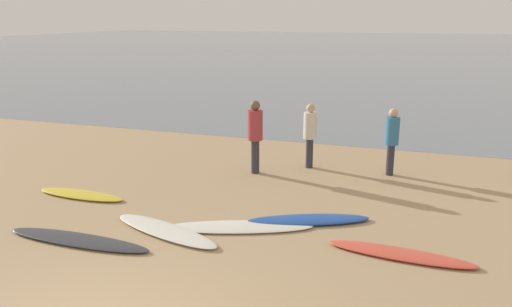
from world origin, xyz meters
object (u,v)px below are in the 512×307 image
surfboard_5 (400,254)px  person_3 (255,131)px  surfboard_0 (81,194)px  surfboard_4 (309,220)px  surfboard_1 (78,240)px  person_2 (310,130)px  person_0 (392,136)px  surfboard_2 (165,230)px  surfboard_3 (238,227)px

surfboard_5 → person_3: bearing=140.5°
surfboard_0 → surfboard_4: (4.80, 0.20, 0.01)m
surfboard_0 → surfboard_1: bearing=-52.6°
person_2 → person_3: bearing=-148.9°
surfboard_4 → person_0: bearing=48.3°
surfboard_2 → surfboard_5: 3.93m
surfboard_2 → person_2: (1.45, 4.67, 0.90)m
surfboard_5 → surfboard_0: bearing=178.1°
surfboard_0 → person_2: 5.46m
surfboard_2 → person_3: bearing=103.0°
person_3 → person_2: bearing=-150.8°
surfboard_4 → surfboard_5: size_ratio=0.98×
person_2 → surfboard_3: bearing=-100.8°
surfboard_0 → surfboard_4: 4.80m
surfboard_0 → person_3: 4.10m
person_0 → person_2: bearing=119.8°
person_2 → surfboard_0: bearing=-144.5°
surfboard_2 → person_2: bearing=90.8°
surfboard_5 → person_0: size_ratio=1.44×
surfboard_1 → surfboard_4: bearing=31.3°
surfboard_4 → person_3: (-1.91, 2.54, 0.98)m
surfboard_1 → person_2: (2.64, 5.47, 0.90)m
surfboard_0 → surfboard_2: surfboard_2 is taller
surfboard_1 → person_3: size_ratio=1.54×
surfboard_0 → person_0: size_ratio=1.28×
surfboard_4 → person_3: bearing=103.7°
surfboard_0 → surfboard_2: 2.78m
person_0 → person_2: size_ratio=1.00×
person_0 → person_2: person_2 is taller
surfboard_3 → person_3: size_ratio=1.53×
surfboard_3 → person_3: (-0.80, 3.22, 1.00)m
surfboard_1 → surfboard_4: 4.01m
person_0 → surfboard_0: bearing=150.3°
surfboard_1 → surfboard_5: (5.11, 1.20, 0.00)m
surfboard_2 → surfboard_5: (3.91, 0.40, -0.00)m
surfboard_4 → person_2: bearing=79.9°
surfboard_0 → person_2: bearing=43.3°
surfboard_4 → person_0: person_0 is taller
person_2 → surfboard_2: bearing=-113.6°
surfboard_3 → person_0: bearing=41.0°
surfboard_5 → person_3: 5.04m
surfboard_1 → surfboard_2: surfboard_2 is taller
surfboard_2 → person_3: (0.33, 3.81, 0.98)m
person_2 → person_3: person_3 is taller
surfboard_4 → surfboard_5: bearing=-50.7°
surfboard_1 → surfboard_2: size_ratio=1.15×
surfboard_0 → person_2: (4.01, 3.59, 0.90)m
surfboard_2 → person_2: size_ratio=1.47×
surfboard_0 → person_3: bearing=44.8°
surfboard_3 → surfboard_5: (2.78, -0.19, 0.01)m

